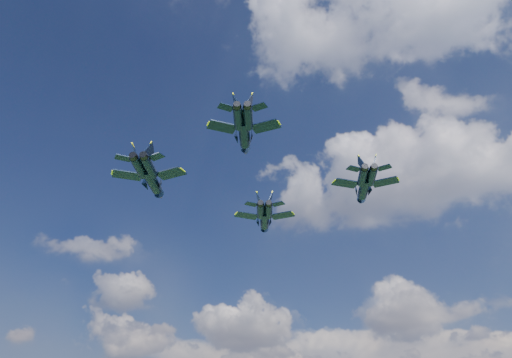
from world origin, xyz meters
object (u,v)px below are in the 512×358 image
(jet_left, at_px, (153,181))
(jet_right, at_px, (364,189))
(jet_lead, at_px, (265,220))
(jet_slot, at_px, (244,135))

(jet_left, xyz_separation_m, jet_right, (33.17, 17.62, -1.85))
(jet_lead, relative_size, jet_right, 1.08)
(jet_left, relative_size, jet_right, 1.15)
(jet_left, bearing_deg, jet_lead, 47.19)
(jet_lead, height_order, jet_right, jet_lead)
(jet_slot, bearing_deg, jet_right, 40.79)
(jet_lead, distance_m, jet_slot, 36.98)
(jet_right, bearing_deg, jet_slot, -136.27)
(jet_left, height_order, jet_right, jet_left)
(jet_lead, distance_m, jet_right, 26.18)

